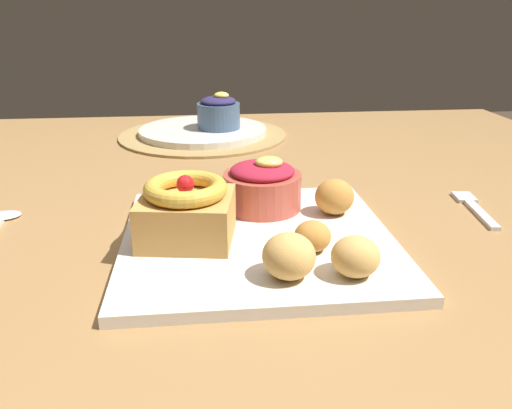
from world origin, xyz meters
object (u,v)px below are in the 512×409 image
cake_slice (187,211)px  fritter_extra (289,256)px  fork (473,206)px  back_ramekin (219,112)px  back_plate (203,131)px  berry_ramekin (262,186)px  fritter_back (355,257)px  front_plate (258,240)px  fritter_front (334,197)px  fritter_middle (313,236)px

cake_slice → fritter_extra: 0.13m
fritter_extra → fork: fritter_extra is taller
cake_slice → back_ramekin: 0.51m
cake_slice → back_plate: (0.02, 0.51, -0.03)m
cake_slice → back_ramekin: back_ramekin is taller
berry_ramekin → fritter_back: (0.07, -0.18, -0.01)m
front_plate → fritter_back: bearing=-51.4°
back_plate → fork: bearing=-51.3°
fritter_front → fritter_middle: 0.11m
fritter_middle → fritter_back: size_ratio=0.83×
fritter_back → back_ramekin: size_ratio=0.54×
fritter_front → fritter_extra: (-0.08, -0.15, -0.00)m
fritter_back → fork: size_ratio=0.36×
fritter_middle → back_plate: (-0.11, 0.55, -0.02)m
berry_ramekin → fritter_middle: (0.04, -0.12, -0.01)m
berry_ramekin → fritter_back: size_ratio=2.10×
berry_ramekin → back_plate: berry_ramekin is taller
front_plate → fritter_back: (0.08, -0.10, 0.03)m
fritter_extra → fork: (0.27, 0.18, -0.03)m
back_plate → front_plate: bearing=-83.9°
back_plate → berry_ramekin: bearing=-80.9°
berry_ramekin → fritter_middle: 0.13m
fritter_back → back_plate: fritter_back is taller
back_ramekin → fork: (0.31, -0.43, -0.05)m
front_plate → back_ramekin: bearing=92.6°
berry_ramekin → fritter_extra: 0.18m
fritter_middle → fork: bearing=27.1°
cake_slice → fritter_extra: (0.09, -0.09, -0.01)m
fritter_front → fritter_back: bearing=-96.8°
cake_slice → back_ramekin: bearing=84.0°
berry_ramekin → fritter_back: berry_ramekin is taller
fritter_back → back_ramekin: back_ramekin is taller
front_plate → fritter_middle: size_ratio=7.75×
fritter_middle → fritter_back: 0.06m
front_plate → fork: 0.30m
fork → berry_ramekin: bearing=97.4°
cake_slice → back_ramekin: (0.05, 0.51, 0.00)m
back_plate → fritter_extra: bearing=-83.2°
fritter_front → back_ramekin: (-0.12, 0.45, 0.02)m
back_plate → back_ramekin: (0.03, -0.01, 0.04)m
fritter_extra → berry_ramekin: bearing=91.2°
back_ramekin → berry_ramekin: bearing=-85.0°
fritter_front → fritter_back: 0.15m
fritter_extra → back_plate: 0.61m
fritter_back → fritter_middle: bearing=117.0°
cake_slice → fritter_back: bearing=-31.9°
back_plate → fork: 0.55m
front_plate → fritter_extra: 0.10m
berry_ramekin → fritter_extra: bearing=-88.8°
berry_ramekin → back_ramekin: 0.43m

